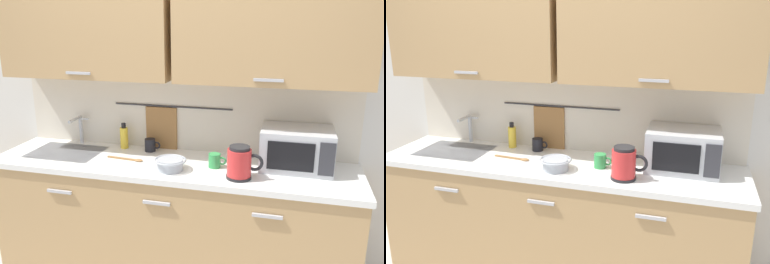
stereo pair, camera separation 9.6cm
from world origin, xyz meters
TOP-DOWN VIEW (x-y plane):
  - counter_unit at (-0.01, 0.30)m, footprint 2.53×0.64m
  - back_wall_assembly at (-0.00, 0.53)m, footprint 3.70×0.41m
  - sink_faucet at (-0.82, 0.53)m, footprint 0.09×0.17m
  - microwave at (0.83, 0.41)m, footprint 0.46×0.35m
  - electric_kettle at (0.50, 0.14)m, footprint 0.23×0.16m
  - dish_soap_bottle at (-0.44, 0.51)m, footprint 0.06×0.06m
  - mug_near_sink at (-0.22, 0.49)m, footprint 0.12×0.08m
  - mixing_bowl at (0.04, 0.16)m, footprint 0.21×0.21m
  - mug_by_kettle at (0.31, 0.28)m, footprint 0.12×0.08m
  - wooden_spoon at (-0.30, 0.27)m, footprint 0.28×0.06m

SIDE VIEW (x-z plane):
  - counter_unit at x=-0.01m, z-range 0.01..0.91m
  - wooden_spoon at x=-0.30m, z-range 0.90..0.91m
  - mixing_bowl at x=0.04m, z-range 0.91..0.98m
  - mug_near_sink at x=-0.22m, z-range 0.90..1.00m
  - mug_by_kettle at x=0.31m, z-range 0.90..1.00m
  - dish_soap_bottle at x=-0.44m, z-range 0.89..1.08m
  - electric_kettle at x=0.50m, z-range 0.90..1.11m
  - microwave at x=0.83m, z-range 0.90..1.17m
  - sink_faucet at x=-0.82m, z-range 0.93..1.15m
  - back_wall_assembly at x=0.00m, z-range 0.27..2.77m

